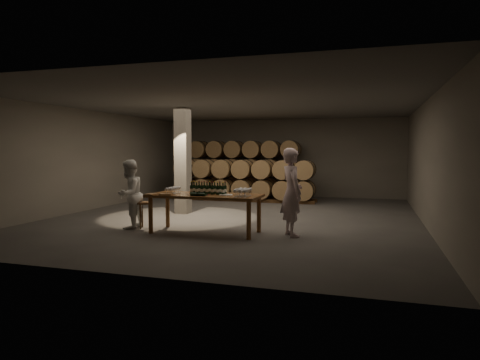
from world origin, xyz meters
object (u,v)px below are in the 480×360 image
(plate, at_px, (226,195))
(notebook_near, at_px, (166,194))
(tasting_table, at_px, (205,199))
(person_man, at_px, (292,192))
(stool, at_px, (144,207))
(bottle_cluster, at_px, (208,190))
(person_woman, at_px, (129,194))

(plate, xyz_separation_m, notebook_near, (-1.33, -0.36, 0.01))
(tasting_table, xyz_separation_m, person_man, (1.99, 0.22, 0.19))
(tasting_table, bearing_deg, stool, 176.20)
(tasting_table, distance_m, notebook_near, 0.90)
(tasting_table, distance_m, stool, 1.69)
(plate, xyz_separation_m, person_man, (1.46, 0.26, 0.08))
(tasting_table, relative_size, stool, 4.03)
(person_man, bearing_deg, stool, 60.50)
(bottle_cluster, height_order, stool, bottle_cluster)
(plate, bearing_deg, notebook_near, -164.96)
(stool, bearing_deg, person_woman, -157.07)
(notebook_near, xyz_separation_m, person_woman, (-1.19, 0.37, -0.07))
(tasting_table, xyz_separation_m, notebook_near, (-0.80, -0.40, 0.12))
(plate, relative_size, notebook_near, 1.13)
(plate, relative_size, stool, 0.48)
(stool, relative_size, person_woman, 0.38)
(notebook_near, bearing_deg, tasting_table, 13.88)
(notebook_near, relative_size, stool, 0.42)
(stool, bearing_deg, notebook_near, -30.40)
(plate, height_order, notebook_near, notebook_near)
(notebook_near, height_order, person_man, person_man)
(person_woman, bearing_deg, plate, 88.27)
(plate, distance_m, stool, 2.23)
(stool, height_order, person_man, person_man)
(bottle_cluster, xyz_separation_m, stool, (-1.72, 0.05, -0.48))
(bottle_cluster, bearing_deg, tasting_table, -131.13)
(stool, distance_m, person_woman, 0.47)
(notebook_near, distance_m, person_woman, 1.25)
(plate, relative_size, person_woman, 0.18)
(stool, xyz_separation_m, person_man, (3.66, 0.11, 0.46))
(plate, bearing_deg, stool, 176.05)
(person_man, bearing_deg, notebook_near, 71.26)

